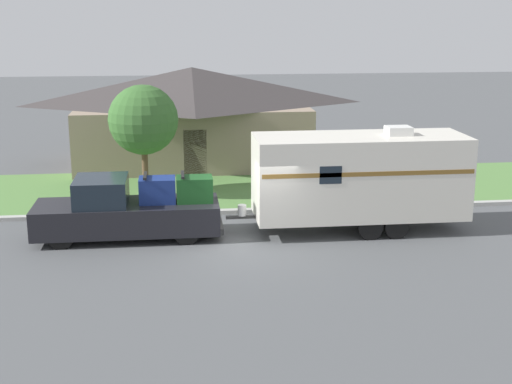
{
  "coord_description": "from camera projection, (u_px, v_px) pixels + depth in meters",
  "views": [
    {
      "loc": [
        -2.49,
        -20.94,
        7.15
      ],
      "look_at": [
        0.1,
        1.3,
        1.4
      ],
      "focal_mm": 50.0,
      "sensor_mm": 36.0,
      "label": 1
    }
  ],
  "objects": [
    {
      "name": "mailbox",
      "position": [
        365.0,
        178.0,
        26.9
      ],
      "size": [
        0.48,
        0.2,
        1.25
      ],
      "color": "brown",
      "rests_on": "ground_plane"
    },
    {
      "name": "lawn_strip",
      "position": [
        237.0,
        188.0,
        29.32
      ],
      "size": [
        80.0,
        7.0,
        0.03
      ],
      "color": "#568442",
      "rests_on": "ground_plane"
    },
    {
      "name": "curb_strip",
      "position": [
        245.0,
        211.0,
        25.8
      ],
      "size": [
        80.0,
        0.3,
        0.14
      ],
      "color": "#ADADA8",
      "rests_on": "ground_plane"
    },
    {
      "name": "tree_in_yard",
      "position": [
        143.0,
        120.0,
        27.4
      ],
      "size": [
        2.7,
        2.7,
        4.38
      ],
      "color": "brown",
      "rests_on": "ground_plane"
    },
    {
      "name": "travel_trailer",
      "position": [
        360.0,
        176.0,
        23.39
      ],
      "size": [
        7.87,
        2.44,
        3.46
      ],
      "color": "black",
      "rests_on": "ground_plane"
    },
    {
      "name": "house_across_street",
      "position": [
        193.0,
        114.0,
        33.65
      ],
      "size": [
        11.5,
        6.61,
        4.54
      ],
      "color": "gray",
      "rests_on": "ground_plane"
    },
    {
      "name": "ground_plane",
      "position": [
        258.0,
        246.0,
        22.21
      ],
      "size": [
        120.0,
        120.0,
        0.0
      ],
      "primitive_type": "plane",
      "color": "#515456"
    },
    {
      "name": "pickup_truck",
      "position": [
        128.0,
        211.0,
        22.78
      ],
      "size": [
        5.97,
        2.04,
        2.08
      ],
      "color": "black",
      "rests_on": "ground_plane"
    }
  ]
}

